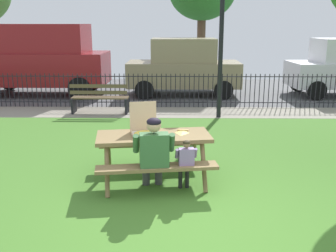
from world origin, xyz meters
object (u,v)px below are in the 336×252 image
at_px(lamp_post_walkway, 222,13).
at_px(picnic_table_foreground, 154,145).
at_px(adult_at_table, 154,151).
at_px(park_bench_center, 100,99).
at_px(child_at_table, 186,160).
at_px(pizza_slice_on_table, 182,132).
at_px(parked_car_left, 184,67).
at_px(pizza_box_open, 145,128).
at_px(parked_car_far_left, 40,58).

bearing_deg(lamp_post_walkway, picnic_table_foreground, -109.36).
bearing_deg(adult_at_table, park_bench_center, 108.74).
height_order(adult_at_table, child_at_table, adult_at_table).
distance_m(pizza_slice_on_table, lamp_post_walkway, 4.81).
relative_size(adult_at_table, parked_car_left, 0.30).
xyz_separation_m(adult_at_table, lamp_post_walkway, (1.52, 4.89, 2.09)).
relative_size(picnic_table_foreground, pizza_slice_on_table, 6.90).
xyz_separation_m(child_at_table, lamp_post_walkway, (1.04, 4.86, 2.24)).
xyz_separation_m(pizza_slice_on_table, child_at_table, (0.04, -0.61, -0.27)).
distance_m(pizza_box_open, park_bench_center, 5.04).
distance_m(picnic_table_foreground, pizza_box_open, 0.31).
distance_m(lamp_post_walkway, parked_car_far_left, 6.98).
xyz_separation_m(child_at_table, parked_car_far_left, (-4.91, 8.21, 0.80)).
xyz_separation_m(picnic_table_foreground, adult_at_table, (0.03, -0.50, 0.06)).
distance_m(child_at_table, parked_car_left, 8.22).
height_order(picnic_table_foreground, adult_at_table, adult_at_table).
height_order(lamp_post_walkway, parked_car_far_left, lamp_post_walkway).
bearing_deg(pizza_slice_on_table, pizza_box_open, -172.47).
bearing_deg(lamp_post_walkway, park_bench_center, 172.76).
bearing_deg(child_at_table, park_bench_center, 113.34).
bearing_deg(parked_car_far_left, picnic_table_foreground, -60.34).
bearing_deg(picnic_table_foreground, adult_at_table, -86.94).
bearing_deg(pizza_box_open, picnic_table_foreground, -22.47).
bearing_deg(parked_car_left, lamp_post_walkway, -75.12).
height_order(park_bench_center, parked_car_far_left, parked_car_far_left).
relative_size(pizza_slice_on_table, parked_car_far_left, 0.06).
height_order(child_at_table, parked_car_far_left, parked_car_far_left).
height_order(pizza_slice_on_table, adult_at_table, adult_at_table).
bearing_deg(picnic_table_foreground, parked_car_left, 85.18).
height_order(picnic_table_foreground, pizza_slice_on_table, pizza_slice_on_table).
height_order(pizza_box_open, park_bench_center, pizza_box_open).
xyz_separation_m(pizza_slice_on_table, parked_car_far_left, (-4.87, 7.60, 0.53)).
bearing_deg(child_at_table, parked_car_far_left, 120.89).
bearing_deg(parked_car_far_left, lamp_post_walkway, -29.38).
relative_size(pizza_box_open, parked_car_far_left, 0.12).
bearing_deg(parked_car_left, picnic_table_foreground, -94.82).
bearing_deg(lamp_post_walkway, adult_at_table, -107.22).
bearing_deg(adult_at_table, lamp_post_walkway, 72.78).
distance_m(child_at_table, lamp_post_walkway, 5.45).
distance_m(park_bench_center, parked_car_far_left, 4.04).
bearing_deg(adult_at_table, pizza_slice_on_table, 55.97).
relative_size(pizza_box_open, child_at_table, 0.65).
height_order(picnic_table_foreground, pizza_box_open, pizza_box_open).
bearing_deg(pizza_slice_on_table, adult_at_table, -124.03).
bearing_deg(pizza_box_open, adult_at_table, -72.91).
height_order(pizza_box_open, parked_car_left, parked_car_left).
xyz_separation_m(picnic_table_foreground, parked_car_left, (0.65, 7.74, 0.41)).
xyz_separation_m(child_at_table, parked_car_left, (0.15, 8.21, 0.50)).
bearing_deg(parked_car_left, parked_car_far_left, -180.00).
height_order(pizza_box_open, child_at_table, pizza_box_open).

